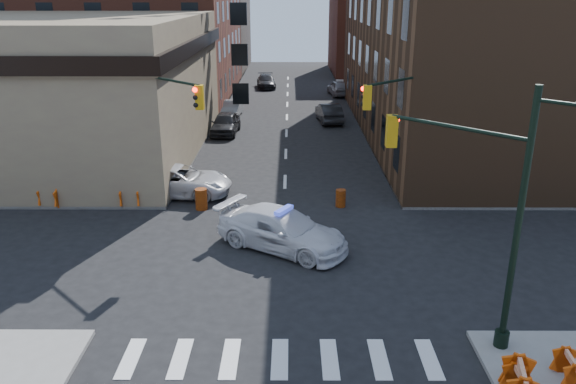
{
  "coord_description": "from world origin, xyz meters",
  "views": [
    {
      "loc": [
        0.31,
        -21.03,
        10.41
      ],
      "look_at": [
        0.21,
        2.03,
        2.2
      ],
      "focal_mm": 35.0,
      "sensor_mm": 36.0,
      "label": 1
    }
  ],
  "objects_px": {
    "parked_car_enear": "(329,113)",
    "barricade_nw_a": "(130,197)",
    "pedestrian_b": "(35,185)",
    "parked_car_wnear": "(225,123)",
    "parked_car_wfar": "(232,108)",
    "police_car": "(282,230)",
    "pickup": "(178,181)",
    "barrel_bank": "(201,199)",
    "barrel_road": "(341,198)",
    "barricade_se_a": "(569,369)",
    "pedestrian_a": "(103,175)"
  },
  "relations": [
    {
      "from": "barrel_bank",
      "to": "parked_car_wfar",
      "type": "bearing_deg",
      "value": 91.68
    },
    {
      "from": "pickup",
      "to": "parked_car_enear",
      "type": "distance_m",
      "value": 20.61
    },
    {
      "from": "parked_car_enear",
      "to": "pedestrian_b",
      "type": "distance_m",
      "value": 25.91
    },
    {
      "from": "parked_car_enear",
      "to": "barricade_nw_a",
      "type": "bearing_deg",
      "value": 54.44
    },
    {
      "from": "parked_car_wnear",
      "to": "parked_car_wfar",
      "type": "distance_m",
      "value": 6.64
    },
    {
      "from": "barrel_road",
      "to": "parked_car_wnear",
      "type": "bearing_deg",
      "value": 115.77
    },
    {
      "from": "pedestrian_a",
      "to": "barricade_nw_a",
      "type": "xyz_separation_m",
      "value": [
        2.13,
        -2.5,
        -0.4
      ]
    },
    {
      "from": "parked_car_wfar",
      "to": "pedestrian_a",
      "type": "relative_size",
      "value": 2.45
    },
    {
      "from": "barrel_bank",
      "to": "barricade_nw_a",
      "type": "xyz_separation_m",
      "value": [
        -3.62,
        0.1,
        0.04
      ]
    },
    {
      "from": "parked_car_enear",
      "to": "barrel_bank",
      "type": "height_order",
      "value": "parked_car_enear"
    },
    {
      "from": "police_car",
      "to": "parked_car_wnear",
      "type": "xyz_separation_m",
      "value": [
        -4.71,
        20.85,
        -0.03
      ]
    },
    {
      "from": "parked_car_wfar",
      "to": "barricade_nw_a",
      "type": "height_order",
      "value": "parked_car_wfar"
    },
    {
      "from": "parked_car_enear",
      "to": "barricade_nw_a",
      "type": "xyz_separation_m",
      "value": [
        -11.42,
        -20.4,
        -0.22
      ]
    },
    {
      "from": "police_car",
      "to": "parked_car_enear",
      "type": "height_order",
      "value": "police_car"
    },
    {
      "from": "police_car",
      "to": "barricade_se_a",
      "type": "bearing_deg",
      "value": -106.35
    },
    {
      "from": "pedestrian_b",
      "to": "police_car",
      "type": "bearing_deg",
      "value": -54.11
    },
    {
      "from": "barrel_road",
      "to": "barricade_se_a",
      "type": "xyz_separation_m",
      "value": [
        5.17,
        -13.97,
        0.1
      ]
    },
    {
      "from": "parked_car_wnear",
      "to": "barrel_bank",
      "type": "height_order",
      "value": "parked_car_wnear"
    },
    {
      "from": "parked_car_enear",
      "to": "barrel_road",
      "type": "xyz_separation_m",
      "value": [
        -0.69,
        -20.1,
        -0.35
      ]
    },
    {
      "from": "parked_car_enear",
      "to": "barrel_bank",
      "type": "relative_size",
      "value": 4.49
    },
    {
      "from": "parked_car_wfar",
      "to": "barrel_road",
      "type": "bearing_deg",
      "value": -67.53
    },
    {
      "from": "parked_car_wfar",
      "to": "pedestrian_a",
      "type": "xyz_separation_m",
      "value": [
        -5.08,
        -20.29,
        0.31
      ]
    },
    {
      "from": "pedestrian_a",
      "to": "barricade_nw_a",
      "type": "relative_size",
      "value": 1.44
    },
    {
      "from": "parked_car_wfar",
      "to": "barrel_road",
      "type": "relative_size",
      "value": 4.52
    },
    {
      "from": "pedestrian_b",
      "to": "parked_car_enear",
      "type": "bearing_deg",
      "value": 18.24
    },
    {
      "from": "pedestrian_b",
      "to": "pickup",
      "type": "bearing_deg",
      "value": -18.47
    },
    {
      "from": "barricade_se_a",
      "to": "parked_car_wfar",
      "type": "bearing_deg",
      "value": 24.1
    },
    {
      "from": "pedestrian_a",
      "to": "pedestrian_b",
      "type": "xyz_separation_m",
      "value": [
        -2.8,
        -2.2,
        0.16
      ]
    },
    {
      "from": "parked_car_wfar",
      "to": "police_car",
      "type": "bearing_deg",
      "value": -76.63
    },
    {
      "from": "pedestrian_a",
      "to": "barricade_se_a",
      "type": "bearing_deg",
      "value": -34.39
    },
    {
      "from": "parked_car_wnear",
      "to": "parked_car_enear",
      "type": "xyz_separation_m",
      "value": [
        8.34,
        4.25,
        -0.02
      ]
    },
    {
      "from": "parked_car_enear",
      "to": "barricade_se_a",
      "type": "distance_m",
      "value": 34.36
    },
    {
      "from": "barricade_nw_a",
      "to": "police_car",
      "type": "bearing_deg",
      "value": -33.77
    },
    {
      "from": "barrel_road",
      "to": "barricade_se_a",
      "type": "height_order",
      "value": "barricade_se_a"
    },
    {
      "from": "parked_car_wnear",
      "to": "pedestrian_b",
      "type": "bearing_deg",
      "value": -114.01
    },
    {
      "from": "pickup",
      "to": "barricade_se_a",
      "type": "bearing_deg",
      "value": -131.83
    },
    {
      "from": "barrel_bank",
      "to": "police_car",
      "type": "bearing_deg",
      "value": -47.83
    },
    {
      "from": "pickup",
      "to": "parked_car_wnear",
      "type": "height_order",
      "value": "parked_car_wnear"
    },
    {
      "from": "police_car",
      "to": "parked_car_wfar",
      "type": "distance_m",
      "value": 27.91
    },
    {
      "from": "pickup",
      "to": "barricade_nw_a",
      "type": "distance_m",
      "value": 2.89
    },
    {
      "from": "parked_car_enear",
      "to": "pedestrian_a",
      "type": "relative_size",
      "value": 2.89
    },
    {
      "from": "parked_car_enear",
      "to": "barricade_nw_a",
      "type": "relative_size",
      "value": 4.18
    },
    {
      "from": "parked_car_wnear",
      "to": "barrel_road",
      "type": "xyz_separation_m",
      "value": [
        7.65,
        -15.85,
        -0.37
      ]
    },
    {
      "from": "parked_car_wnear",
      "to": "parked_car_enear",
      "type": "relative_size",
      "value": 0.99
    },
    {
      "from": "parked_car_wfar",
      "to": "barrel_road",
      "type": "distance_m",
      "value": 23.8
    },
    {
      "from": "barricade_se_a",
      "to": "barricade_nw_a",
      "type": "relative_size",
      "value": 0.92
    },
    {
      "from": "parked_car_wnear",
      "to": "barrel_road",
      "type": "relative_size",
      "value": 5.31
    },
    {
      "from": "pedestrian_b",
      "to": "barrel_road",
      "type": "relative_size",
      "value": 2.19
    },
    {
      "from": "pickup",
      "to": "parked_car_enear",
      "type": "bearing_deg",
      "value": -20.35
    },
    {
      "from": "parked_car_enear",
      "to": "pickup",
      "type": "bearing_deg",
      "value": 56.56
    }
  ]
}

